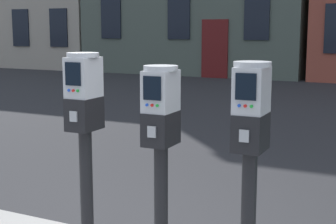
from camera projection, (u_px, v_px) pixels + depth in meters
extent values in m
cylinder|color=black|center=(87.00, 197.00, 3.57)|extent=(0.09, 0.09, 0.96)
cube|color=black|center=(84.00, 114.00, 3.48)|extent=(0.18, 0.24, 0.22)
cube|color=#A5A8AD|center=(73.00, 116.00, 3.37)|extent=(0.06, 0.01, 0.07)
cube|color=#B7BABF|center=(83.00, 77.00, 3.44)|extent=(0.17, 0.23, 0.27)
cube|color=black|center=(73.00, 74.00, 3.33)|extent=(0.12, 0.01, 0.15)
cylinder|color=blue|center=(69.00, 90.00, 3.36)|extent=(0.02, 0.01, 0.02)
cylinder|color=red|center=(73.00, 91.00, 3.34)|extent=(0.02, 0.01, 0.02)
cylinder|color=green|center=(78.00, 91.00, 3.33)|extent=(0.02, 0.01, 0.02)
cylinder|color=#B7BABF|center=(83.00, 55.00, 3.41)|extent=(0.22, 0.22, 0.03)
cylinder|color=black|center=(161.00, 214.00, 3.32)|extent=(0.09, 0.09, 0.92)
cube|color=black|center=(161.00, 128.00, 3.22)|extent=(0.18, 0.24, 0.21)
cube|color=#A5A8AD|center=(152.00, 132.00, 3.11)|extent=(0.06, 0.01, 0.07)
cube|color=#B7BABF|center=(161.00, 91.00, 3.19)|extent=(0.17, 0.23, 0.26)
cube|color=black|center=(152.00, 88.00, 3.08)|extent=(0.12, 0.01, 0.15)
cylinder|color=blue|center=(147.00, 105.00, 3.11)|extent=(0.02, 0.01, 0.02)
cylinder|color=red|center=(152.00, 105.00, 3.09)|extent=(0.02, 0.01, 0.02)
cylinder|color=green|center=(157.00, 106.00, 3.08)|extent=(0.02, 0.01, 0.02)
cylinder|color=#B7BABF|center=(161.00, 68.00, 3.16)|extent=(0.22, 0.22, 0.03)
cube|color=black|center=(251.00, 132.00, 2.96)|extent=(0.18, 0.24, 0.22)
cube|color=#A5A8AD|center=(244.00, 136.00, 2.85)|extent=(0.06, 0.01, 0.07)
cube|color=#B7BABF|center=(252.00, 90.00, 2.92)|extent=(0.17, 0.23, 0.27)
cube|color=black|center=(246.00, 87.00, 2.81)|extent=(0.12, 0.01, 0.15)
cylinder|color=blue|center=(239.00, 106.00, 2.84)|extent=(0.02, 0.01, 0.02)
cylinder|color=red|center=(245.00, 106.00, 2.82)|extent=(0.02, 0.01, 0.02)
cylinder|color=green|center=(251.00, 106.00, 2.81)|extent=(0.02, 0.01, 0.02)
cylinder|color=#B7BABF|center=(252.00, 64.00, 2.90)|extent=(0.22, 0.22, 0.03)
cube|color=black|center=(21.00, 28.00, 22.38)|extent=(0.90, 0.06, 1.60)
cube|color=black|center=(59.00, 28.00, 21.46)|extent=(0.90, 0.06, 1.60)
cube|color=black|center=(111.00, 18.00, 20.23)|extent=(0.90, 0.06, 1.60)
cube|color=black|center=(179.00, 17.00, 18.90)|extent=(0.90, 0.06, 1.60)
cube|color=black|center=(257.00, 17.00, 17.58)|extent=(0.90, 0.06, 1.60)
cube|color=#591414|center=(215.00, 49.00, 18.44)|extent=(1.00, 0.07, 2.10)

